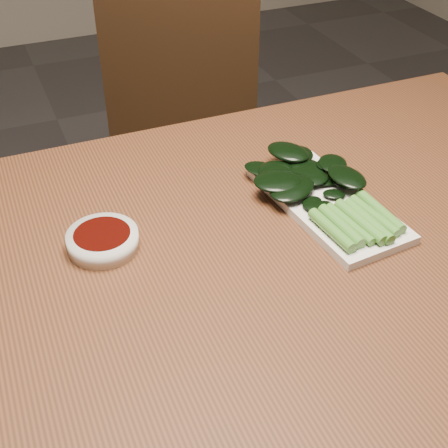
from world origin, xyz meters
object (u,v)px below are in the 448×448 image
chair_far (179,152)px  sauce_bowl (103,240)px  table (231,285)px  serving_plate (327,204)px  gai_lan (309,182)px

chair_far → sauce_bowl: bearing=-92.8°
table → serving_plate: (0.18, 0.04, 0.08)m
table → serving_plate: serving_plate is taller
table → sauce_bowl: sauce_bowl is taller
chair_far → serving_plate: size_ratio=3.00×
chair_far → gai_lan: size_ratio=2.85×
chair_far → gai_lan: (0.01, -0.64, 0.29)m
serving_plate → gai_lan: (-0.01, 0.04, 0.02)m
serving_plate → chair_far: bearing=91.9°
serving_plate → gai_lan: gai_lan is taller
table → serving_plate: 0.20m
chair_far → serving_plate: chair_far is taller
sauce_bowl → gai_lan: size_ratio=0.34×
sauce_bowl → serving_plate: 0.36m
table → chair_far: chair_far is taller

